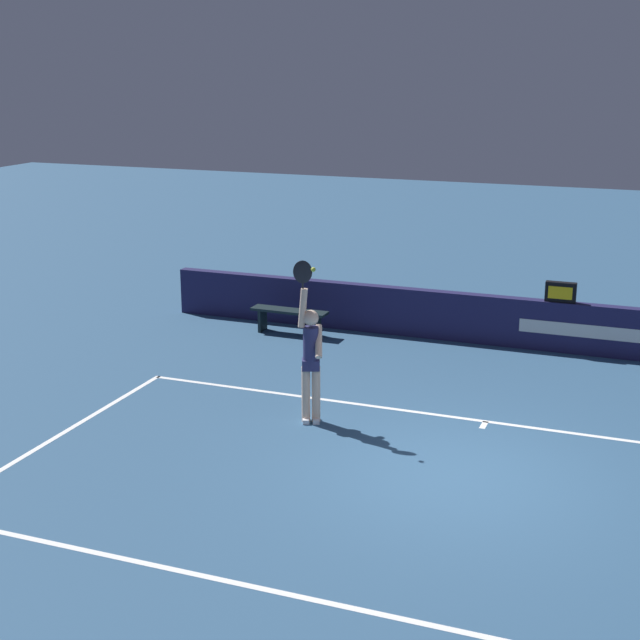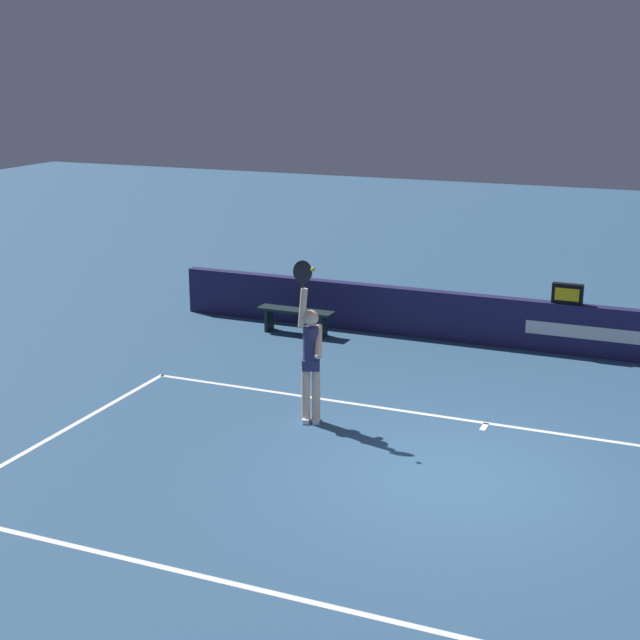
% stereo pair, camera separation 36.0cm
% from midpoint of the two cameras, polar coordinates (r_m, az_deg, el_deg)
% --- Properties ---
extents(ground_plane, '(60.00, 60.00, 0.00)m').
position_cam_midpoint_polar(ground_plane, '(12.55, 7.53, -9.40)').
color(ground_plane, '#2D5172').
extents(court_lines, '(11.53, 5.52, 0.00)m').
position_cam_midpoint_polar(court_lines, '(11.94, 6.72, -10.73)').
color(court_lines, white).
rests_on(court_lines, ground).
extents(back_wall, '(14.83, 0.24, 0.96)m').
position_cam_midpoint_polar(back_wall, '(17.95, 12.17, -0.22)').
color(back_wall, '#1E1D46').
rests_on(back_wall, ground).
extents(speed_display, '(0.56, 0.15, 0.37)m').
position_cam_midpoint_polar(speed_display, '(17.71, 14.01, 1.68)').
color(speed_display, black).
rests_on(speed_display, back_wall).
extents(tennis_player, '(0.51, 0.44, 2.50)m').
position_cam_midpoint_polar(tennis_player, '(13.80, -1.33, -2.23)').
color(tennis_player, beige).
rests_on(tennis_player, ground).
extents(tennis_ball, '(0.07, 0.07, 0.07)m').
position_cam_midpoint_polar(tennis_ball, '(13.21, -1.20, 3.12)').
color(tennis_ball, '#C8DA39').
extents(courtside_bench_near, '(1.57, 0.39, 0.50)m').
position_cam_midpoint_polar(courtside_bench_near, '(18.49, -2.45, 0.28)').
color(courtside_bench_near, black).
rests_on(courtside_bench_near, ground).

